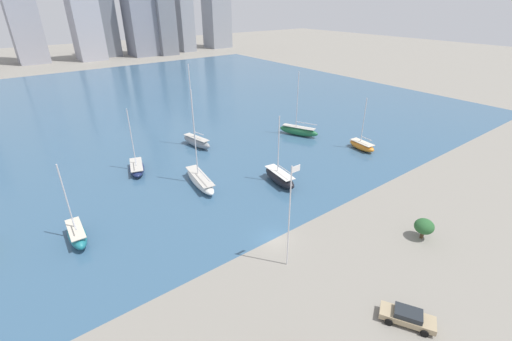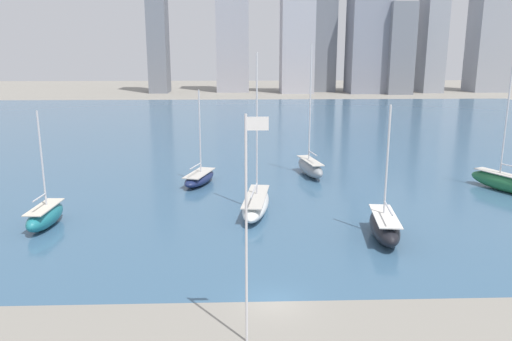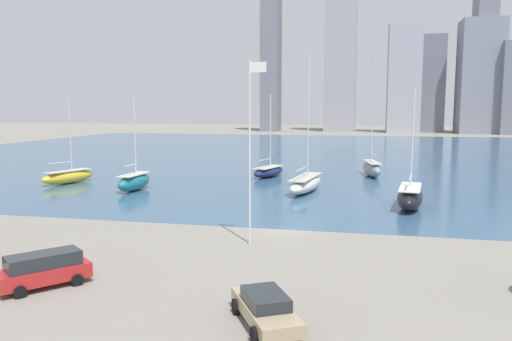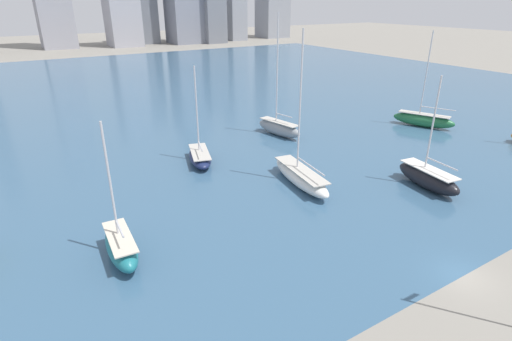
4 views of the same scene
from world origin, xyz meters
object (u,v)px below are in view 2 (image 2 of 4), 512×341
at_px(sailboat_green, 504,182).
at_px(sailboat_gray, 310,167).
at_px(sailboat_teal, 45,216).
at_px(sailboat_navy, 199,178).
at_px(flag_pole, 247,225).
at_px(sailboat_white, 256,203).
at_px(sailboat_black, 384,226).

height_order(sailboat_green, sailboat_gray, sailboat_gray).
relative_size(sailboat_teal, sailboat_navy, 0.94).
distance_m(flag_pole, sailboat_teal, 27.64).
height_order(flag_pole, sailboat_green, sailboat_green).
distance_m(flag_pole, sailboat_green, 43.34).
bearing_deg(flag_pole, sailboat_navy, 98.72).
xyz_separation_m(sailboat_teal, sailboat_green, (49.16, 10.46, 0.06)).
height_order(flag_pole, sailboat_teal, flag_pole).
bearing_deg(sailboat_gray, sailboat_teal, -156.57).
bearing_deg(sailboat_teal, sailboat_navy, 51.36).
distance_m(sailboat_white, sailboat_gray, 17.01).
bearing_deg(flag_pole, sailboat_white, 86.82).
xyz_separation_m(sailboat_teal, sailboat_black, (30.77, -4.12, 0.07)).
relative_size(sailboat_teal, sailboat_gray, 0.64).
bearing_deg(sailboat_gray, sailboat_black, -92.52).
bearing_deg(flag_pole, sailboat_green, 44.50).
relative_size(sailboat_white, sailboat_navy, 1.38).
height_order(sailboat_white, sailboat_black, sailboat_white).
height_order(sailboat_black, sailboat_gray, sailboat_gray).
xyz_separation_m(sailboat_green, sailboat_gray, (-21.69, 8.20, 0.06)).
relative_size(sailboat_teal, sailboat_white, 0.68).
height_order(sailboat_navy, sailboat_gray, sailboat_gray).
height_order(sailboat_teal, sailboat_gray, sailboat_gray).
bearing_deg(flag_pole, sailboat_black, 51.74).
bearing_deg(sailboat_black, sailboat_navy, 139.79).
height_order(flag_pole, sailboat_black, flag_pole).
relative_size(sailboat_green, sailboat_gray, 0.84).
distance_m(sailboat_navy, sailboat_gray, 14.74).
bearing_deg(flag_pole, sailboat_gray, 76.86).
distance_m(sailboat_teal, sailboat_black, 31.05).
relative_size(sailboat_white, sailboat_green, 1.12).
bearing_deg(sailboat_green, sailboat_teal, 167.68).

